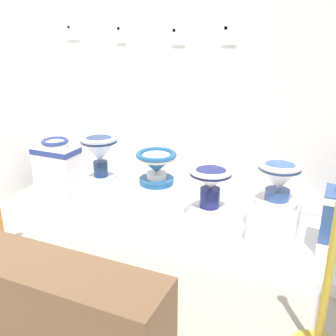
% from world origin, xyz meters
% --- Properties ---
extents(wall_back, '(3.72, 0.06, 2.81)m').
position_xyz_m(wall_back, '(1.76, 2.55, 1.40)').
color(wall_back, white).
rests_on(wall_back, ground_plane).
extents(display_platform, '(3.09, 0.91, 0.09)m').
position_xyz_m(display_platform, '(1.76, 2.04, 0.04)').
color(display_platform, white).
rests_on(display_platform, ground_plane).
extents(plinth_block_slender_white, '(0.34, 0.31, 0.07)m').
position_xyz_m(plinth_block_slender_white, '(0.49, 2.10, 0.13)').
color(plinth_block_slender_white, white).
rests_on(plinth_block_slender_white, display_platform).
extents(antique_toilet_slender_white, '(0.41, 0.25, 0.43)m').
position_xyz_m(antique_toilet_slender_white, '(0.49, 2.10, 0.38)').
color(antique_toilet_slender_white, white).
rests_on(antique_toilet_slender_white, plinth_block_slender_white).
extents(plinth_block_tall_cobalt, '(0.34, 0.38, 0.19)m').
position_xyz_m(plinth_block_tall_cobalt, '(1.00, 2.06, 0.19)').
color(plinth_block_tall_cobalt, white).
rests_on(plinth_block_tall_cobalt, display_platform).
extents(antique_toilet_tall_cobalt, '(0.33, 0.33, 0.42)m').
position_xyz_m(antique_toilet_tall_cobalt, '(1.00, 2.06, 0.56)').
color(antique_toilet_tall_cobalt, '#B0C1E3').
rests_on(antique_toilet_tall_cobalt, plinth_block_tall_cobalt).
extents(plinth_block_rightmost, '(0.33, 0.37, 0.23)m').
position_xyz_m(plinth_block_rightmost, '(1.51, 2.12, 0.21)').
color(plinth_block_rightmost, white).
rests_on(plinth_block_rightmost, display_platform).
extents(antique_toilet_rightmost, '(0.34, 0.34, 0.28)m').
position_xyz_m(antique_toilet_rightmost, '(1.51, 2.12, 0.49)').
color(antique_toilet_rightmost, '#1D5388').
rests_on(antique_toilet_rightmost, plinth_block_rightmost).
extents(plinth_block_broad_patterned, '(0.34, 0.38, 0.06)m').
position_xyz_m(plinth_block_broad_patterned, '(2.00, 2.09, 0.12)').
color(plinth_block_broad_patterned, white).
rests_on(plinth_block_broad_patterned, display_platform).
extents(antique_toilet_broad_patterned, '(0.35, 0.35, 0.40)m').
position_xyz_m(antique_toilet_broad_patterned, '(2.00, 2.09, 0.41)').
color(antique_toilet_broad_patterned, white).
rests_on(antique_toilet_broad_patterned, plinth_block_broad_patterned).
extents(plinth_block_pale_glazed, '(0.34, 0.37, 0.25)m').
position_xyz_m(plinth_block_pale_glazed, '(2.52, 2.05, 0.21)').
color(plinth_block_pale_glazed, white).
rests_on(plinth_block_pale_glazed, display_platform).
extents(antique_toilet_pale_glazed, '(0.32, 0.32, 0.34)m').
position_xyz_m(antique_toilet_pale_glazed, '(2.52, 2.05, 0.54)').
color(antique_toilet_pale_glazed, white).
rests_on(antique_toilet_pale_glazed, plinth_block_pale_glazed).
extents(info_placard_first, '(0.14, 0.01, 0.14)m').
position_xyz_m(info_placard_first, '(0.48, 2.51, 1.52)').
color(info_placard_first, white).
extents(info_placard_second, '(0.10, 0.01, 0.15)m').
position_xyz_m(info_placard_second, '(1.00, 2.51, 1.51)').
color(info_placard_second, white).
extents(info_placard_third, '(0.12, 0.01, 0.15)m').
position_xyz_m(info_placard_third, '(1.54, 2.51, 1.50)').
color(info_placard_third, white).
extents(info_placard_fourth, '(0.12, 0.01, 0.16)m').
position_xyz_m(info_placard_fourth, '(1.98, 2.51, 1.51)').
color(info_placard_fourth, white).
extents(decorative_vase_corner, '(0.24, 0.24, 0.33)m').
position_xyz_m(decorative_vase_corner, '(0.20, 2.26, 0.14)').
color(decorative_vase_corner, navy).
rests_on(decorative_vase_corner, ground_plane).
extents(stanchion_post_near_left, '(0.27, 0.27, 1.05)m').
position_xyz_m(stanchion_post_near_left, '(0.86, 1.04, 0.30)').
color(stanchion_post_near_left, '#CD8D3E').
rests_on(stanchion_post_near_left, ground_plane).
extents(stanchion_post_near_right, '(0.27, 0.27, 1.04)m').
position_xyz_m(stanchion_post_near_right, '(2.91, 1.09, 0.30)').
color(stanchion_post_near_right, gold).
rests_on(stanchion_post_near_right, ground_plane).
extents(museum_bench, '(1.29, 0.36, 0.40)m').
position_xyz_m(museum_bench, '(1.59, 0.69, 0.20)').
color(museum_bench, brown).
rests_on(museum_bench, ground_plane).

